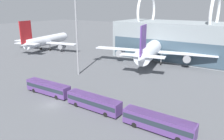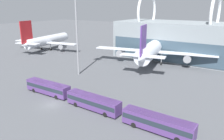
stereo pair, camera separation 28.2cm
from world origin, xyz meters
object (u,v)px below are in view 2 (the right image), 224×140
Objects in this scene: airliner_at_gate_near at (46,40)px; shuttle_bus_2 at (157,122)px; airliner_at_gate_far at (153,49)px; floodlight_mast at (76,18)px; shuttle_bus_0 at (48,87)px; shuttle_bus_1 at (93,102)px.

airliner_at_gate_near reaches higher than shuttle_bus_2.
airliner_at_gate_far is 31.58m from floodlight_mast.
airliner_at_gate_near is 83.47m from shuttle_bus_2.
airliner_at_gate_far reaches higher than airliner_at_gate_near.
airliner_at_gate_far is at bearing 115.48° from shuttle_bus_2.
airliner_at_gate_near is 58.59m from shuttle_bus_0.
shuttle_bus_1 is (59.43, -37.98, -2.91)m from airliner_at_gate_near.
floodlight_mast reaches higher than airliner_at_gate_far.
shuttle_bus_0 is at bearing -73.94° from floodlight_mast.
floodlight_mast is at bearing 153.82° from shuttle_bus_2.
floodlight_mast is (-19.32, 16.85, 15.89)m from shuttle_bus_1.
airliner_at_gate_far is 1.66× the size of floodlight_mast.
shuttle_bus_0 is (44.84, -37.59, -2.91)m from airliner_at_gate_near.
airliner_at_gate_far reaches higher than shuttle_bus_0.
airliner_at_gate_far is at bearing 60.69° from floodlight_mast.
airliner_at_gate_near is at bearing 153.45° from shuttle_bus_2.
floodlight_mast is at bearing 138.95° from airliner_at_gate_far.
airliner_at_gate_far reaches higher than shuttle_bus_1.
airliner_at_gate_near is 2.71× the size of shuttle_bus_1.
shuttle_bus_2 is at bearing -167.18° from airliner_at_gate_far.
shuttle_bus_1 is 0.48× the size of floodlight_mast.
airliner_at_gate_near is at bearing 148.58° from shuttle_bus_1.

